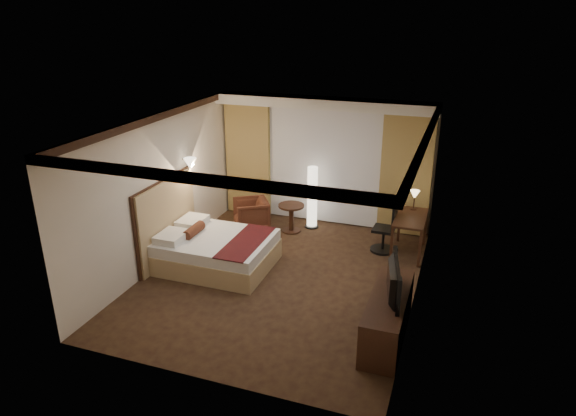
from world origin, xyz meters
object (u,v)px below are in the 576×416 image
(floor_lamp, at_px, (312,197))
(dresser, at_px, (387,317))
(armchair, at_px, (251,213))
(side_table, at_px, (291,218))
(desk, at_px, (409,235))
(office_chair, at_px, (384,227))
(television, at_px, (389,277))
(bed, at_px, (217,252))

(floor_lamp, distance_m, dresser, 4.02)
(armchair, relative_size, side_table, 1.18)
(desk, xyz_separation_m, office_chair, (-0.47, -0.05, 0.11))
(desk, bearing_deg, television, -89.59)
(side_table, bearing_deg, dresser, -50.85)
(office_chair, bearing_deg, dresser, -77.60)
(side_table, distance_m, desk, 2.44)
(floor_lamp, bearing_deg, television, -58.20)
(armchair, xyz_separation_m, desk, (3.28, -0.13, 0.03))
(side_table, xyz_separation_m, television, (2.44, -3.04, 0.66))
(side_table, xyz_separation_m, office_chair, (1.95, -0.29, 0.19))
(desk, bearing_deg, dresser, -88.97)
(side_table, bearing_deg, armchair, -172.28)
(armchair, distance_m, floor_lamp, 1.32)
(bed, bearing_deg, side_table, 68.30)
(floor_lamp, bearing_deg, office_chair, -21.95)
(television, bearing_deg, side_table, 27.17)
(office_chair, xyz_separation_m, television, (0.49, -2.74, 0.47))
(floor_lamp, relative_size, office_chair, 1.37)
(armchair, height_order, office_chair, office_chair)
(armchair, bearing_deg, office_chair, 53.51)
(armchair, bearing_deg, television, 15.57)
(dresser, bearing_deg, desk, 91.03)
(floor_lamp, bearing_deg, bed, -115.87)
(desk, xyz_separation_m, television, (0.02, -2.79, 0.58))
(bed, bearing_deg, dresser, -19.50)
(side_table, bearing_deg, television, -51.19)
(desk, distance_m, dresser, 2.79)
(armchair, distance_m, desk, 3.28)
(office_chair, bearing_deg, armchair, 178.05)
(desk, xyz_separation_m, dresser, (0.05, -2.79, -0.04))
(armchair, height_order, desk, desk)
(floor_lamp, relative_size, desk, 1.23)
(side_table, relative_size, office_chair, 0.60)
(bed, bearing_deg, television, -19.67)
(office_chair, bearing_deg, side_table, 173.13)
(television, bearing_deg, armchair, 36.80)
(bed, relative_size, desk, 1.77)
(side_table, relative_size, television, 0.58)
(side_table, bearing_deg, desk, -5.73)
(floor_lamp, relative_size, television, 1.31)
(side_table, distance_m, dresser, 3.92)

